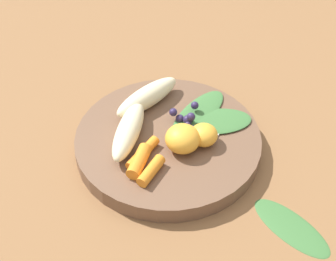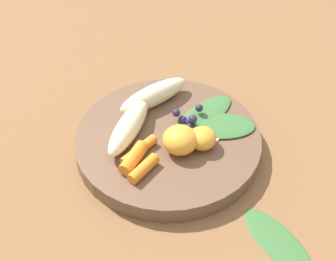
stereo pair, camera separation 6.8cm
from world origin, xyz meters
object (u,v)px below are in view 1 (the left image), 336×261
at_px(banana_peeled_left, 129,130).
at_px(orange_segment_near, 204,135).
at_px(kale_leaf_stray, 291,226).
at_px(banana_peeled_right, 147,97).
at_px(bowl, 168,142).

xyz_separation_m(banana_peeled_left, orange_segment_near, (-0.06, 0.09, -0.00)).
bearing_deg(kale_leaf_stray, orange_segment_near, 178.54).
height_order(banana_peeled_left, kale_leaf_stray, banana_peeled_left).
relative_size(banana_peeled_right, orange_segment_near, 3.08).
bearing_deg(bowl, banana_peeled_right, -115.97).
xyz_separation_m(banana_peeled_right, kale_leaf_stray, (0.04, 0.28, -0.04)).
height_order(bowl, orange_segment_near, orange_segment_near).
distance_m(bowl, banana_peeled_right, 0.08).
relative_size(bowl, kale_leaf_stray, 2.36).
distance_m(banana_peeled_right, kale_leaf_stray, 0.29).
bearing_deg(bowl, banana_peeled_left, -43.79).
relative_size(bowl, orange_segment_near, 6.85).
height_order(orange_segment_near, kale_leaf_stray, orange_segment_near).
bearing_deg(bowl, orange_segment_near, 113.60).
bearing_deg(kale_leaf_stray, banana_peeled_left, -163.67).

